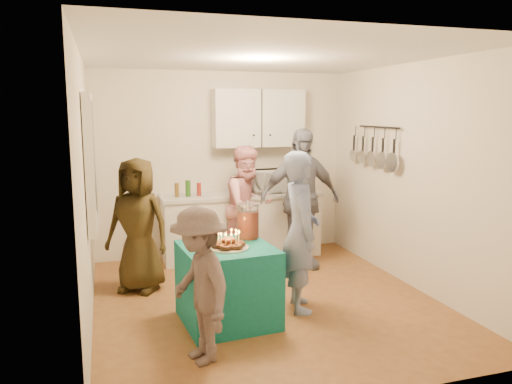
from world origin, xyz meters
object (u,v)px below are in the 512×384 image
object	(u,v)px
woman_back_center	(248,206)
counter	(241,227)
microwave	(268,181)
woman_back_right	(300,199)
child_near_left	(200,285)
party_table	(227,284)
woman_back_left	(138,225)
punch_jar	(248,222)
man_birthday	(300,232)

from	to	relation	value
woman_back_center	counter	bearing A→B (deg)	64.12
counter	microwave	xyz separation A→B (m)	(0.39, 0.00, 0.64)
woman_back_right	child_near_left	distance (m)	2.73
party_table	woman_back_center	size ratio (longest dim) A/B	0.53
woman_back_left	woman_back_center	bearing A→B (deg)	51.18
microwave	woman_back_right	distance (m)	0.74
punch_jar	woman_back_right	xyz separation A→B (m)	(1.04, 1.15, -0.01)
party_table	punch_jar	distance (m)	0.67
counter	child_near_left	xyz separation A→B (m)	(-1.13, -2.80, 0.22)
microwave	woman_back_right	world-z (taller)	woman_back_right
punch_jar	man_birthday	bearing A→B (deg)	-17.09
counter	woman_back_right	xyz separation A→B (m)	(0.60, -0.70, 0.49)
punch_jar	microwave	bearing A→B (deg)	65.79
punch_jar	party_table	bearing A→B (deg)	-138.05
microwave	child_near_left	xyz separation A→B (m)	(-1.52, -2.80, -0.42)
man_birthday	woman_back_center	size ratio (longest dim) A/B	1.03
microwave	woman_back_center	world-z (taller)	woman_back_center
punch_jar	woman_back_center	world-z (taller)	woman_back_center
woman_back_right	counter	bearing A→B (deg)	132.22
counter	man_birthday	world-z (taller)	man_birthday
microwave	party_table	xyz separation A→B (m)	(-1.12, -2.11, -0.69)
microwave	man_birthday	size ratio (longest dim) A/B	0.35
counter	microwave	world-z (taller)	microwave
punch_jar	woman_back_center	xyz separation A→B (m)	(0.42, 1.44, -0.13)
punch_jar	woman_back_left	xyz separation A→B (m)	(-1.04, 0.90, -0.16)
woman_back_left	microwave	bearing A→B (deg)	57.97
man_birthday	party_table	bearing A→B (deg)	107.31
woman_back_left	woman_back_center	distance (m)	1.56
man_birthday	woman_back_left	size ratio (longest dim) A/B	1.08
woman_back_left	woman_back_right	size ratio (longest dim) A/B	0.84
man_birthday	woman_back_left	distance (m)	1.89
microwave	man_birthday	world-z (taller)	man_birthday
counter	child_near_left	size ratio (longest dim) A/B	1.70
woman_back_left	child_near_left	distance (m)	1.89
microwave	child_near_left	size ratio (longest dim) A/B	0.44
woman_back_center	man_birthday	bearing A→B (deg)	-110.27
man_birthday	woman_back_left	world-z (taller)	man_birthday
counter	punch_jar	bearing A→B (deg)	-103.35
counter	woman_back_center	xyz separation A→B (m)	(-0.02, -0.41, 0.37)
woman_back_left	woman_back_right	bearing A→B (deg)	37.97
microwave	woman_back_left	xyz separation A→B (m)	(-1.88, -0.95, -0.30)
microwave	party_table	bearing A→B (deg)	-124.86
party_table	man_birthday	distance (m)	0.92
party_table	punch_jar	xyz separation A→B (m)	(0.29, 0.26, 0.55)
child_near_left	counter	bearing A→B (deg)	145.18
microwave	counter	bearing A→B (deg)	173.09
child_near_left	microwave	bearing A→B (deg)	138.61
man_birthday	punch_jar	bearing A→B (deg)	83.11
counter	man_birthday	bearing A→B (deg)	-87.90
punch_jar	woman_back_center	distance (m)	1.50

